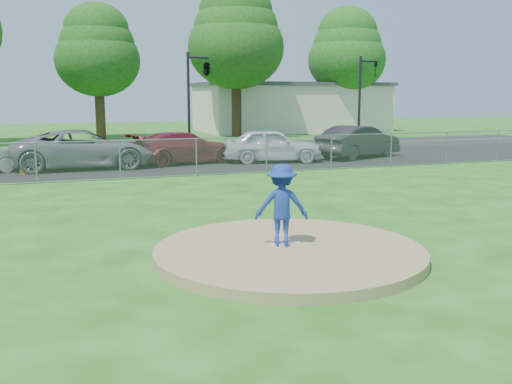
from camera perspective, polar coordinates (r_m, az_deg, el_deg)
ground at (r=20.87m, az=-7.33°, el=0.77°), size 120.00×120.00×0.00m
pitchers_mound at (r=11.47m, az=3.35°, el=-6.02°), size 5.40×5.40×0.20m
pitching_rubber at (r=11.62m, az=2.97°, el=-5.20°), size 0.60×0.15×0.04m
chain_link_fence at (r=22.72m, az=-8.44°, el=3.37°), size 40.00×0.06×1.50m
parking_lot at (r=27.21m, az=-10.23°, el=2.76°), size 50.00×8.00×0.01m
street at (r=34.59m, az=-12.26°, el=4.14°), size 60.00×7.00×0.01m
commercial_building at (r=52.29m, az=3.44°, el=8.50°), size 16.40×9.40×4.30m
tree_center at (r=44.42m, az=-15.58°, el=13.54°), size 6.16×6.16×9.84m
tree_right at (r=44.44m, az=-2.01°, el=15.40°), size 7.28×7.28×11.63m
tree_far_right at (r=51.44m, az=9.07°, el=13.85°), size 6.72×6.72×10.74m
traffic_signal_center at (r=33.25m, az=-5.14°, el=12.06°), size 1.42×2.48×5.60m
traffic_signal_right at (r=37.13m, az=10.66°, el=9.75°), size 1.28×0.20×5.60m
pitcher at (r=11.41m, az=2.57°, el=-1.32°), size 1.20×0.91×1.65m
traffic_cone at (r=25.22m, az=-22.23°, el=2.58°), size 0.41×0.41×0.79m
parked_car_gray at (r=26.22m, az=-16.76°, el=4.14°), size 6.16×2.86×1.71m
parked_car_darkred at (r=27.15m, az=-7.21°, el=4.42°), size 5.49×3.20×1.50m
parked_car_pearl at (r=27.54m, az=1.62°, el=4.70°), size 5.05×2.91×1.62m
parked_car_charcoal at (r=29.92m, az=10.23°, el=4.98°), size 5.30×3.57×1.65m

